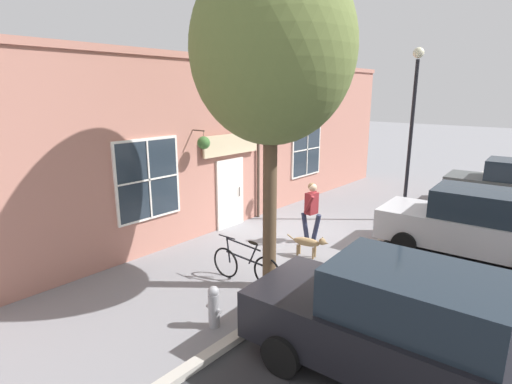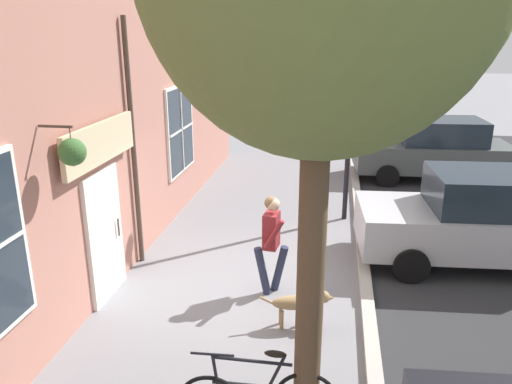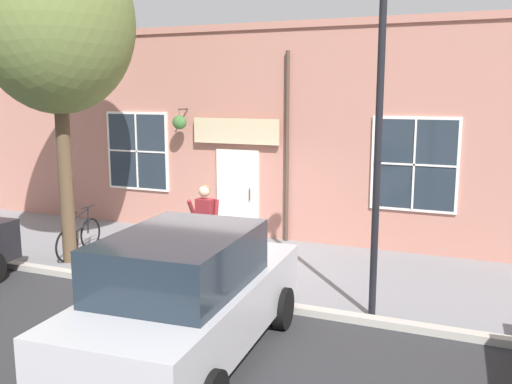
{
  "view_description": "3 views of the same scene",
  "coord_description": "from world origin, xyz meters",
  "px_view_note": "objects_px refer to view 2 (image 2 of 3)",
  "views": [
    {
      "loc": [
        6.06,
        -8.91,
        4.04
      ],
      "look_at": [
        -0.46,
        -1.28,
        1.51
      ],
      "focal_mm": 28.0,
      "sensor_mm": 36.0,
      "label": 1
    },
    {
      "loc": [
        1.36,
        -7.33,
        4.17
      ],
      "look_at": [
        0.07,
        0.73,
        1.49
      ],
      "focal_mm": 35.0,
      "sensor_mm": 36.0,
      "label": 2
    },
    {
      "loc": [
        10.17,
        5.21,
        3.48
      ],
      "look_at": [
        -1.28,
        0.36,
        1.28
      ],
      "focal_mm": 40.0,
      "sensor_mm": 36.0,
      "label": 3
    }
  ],
  "objects_px": {
    "dog_on_leash": "(300,303)",
    "parked_car_far_end": "(434,149)",
    "street_lamp": "(353,66)",
    "parked_car_mid_block": "(483,219)",
    "pedestrian_walking": "(272,236)"
  },
  "relations": [
    {
      "from": "pedestrian_walking",
      "to": "dog_on_leash",
      "type": "distance_m",
      "value": 1.24
    },
    {
      "from": "parked_car_mid_block",
      "to": "parked_car_far_end",
      "type": "height_order",
      "value": "same"
    },
    {
      "from": "pedestrian_walking",
      "to": "parked_car_mid_block",
      "type": "xyz_separation_m",
      "value": [
        3.65,
        1.68,
        -0.12
      ]
    },
    {
      "from": "parked_car_far_end",
      "to": "street_lamp",
      "type": "height_order",
      "value": "street_lamp"
    },
    {
      "from": "dog_on_leash",
      "to": "parked_car_mid_block",
      "type": "distance_m",
      "value": 4.09
    },
    {
      "from": "parked_car_far_end",
      "to": "parked_car_mid_block",
      "type": "bearing_deg",
      "value": -90.91
    },
    {
      "from": "parked_car_far_end",
      "to": "dog_on_leash",
      "type": "bearing_deg",
      "value": -111.46
    },
    {
      "from": "pedestrian_walking",
      "to": "parked_car_mid_block",
      "type": "bearing_deg",
      "value": 24.66
    },
    {
      "from": "street_lamp",
      "to": "parked_car_mid_block",
      "type": "bearing_deg",
      "value": -38.22
    },
    {
      "from": "parked_car_far_end",
      "to": "street_lamp",
      "type": "relative_size",
      "value": 0.83
    },
    {
      "from": "dog_on_leash",
      "to": "parked_car_far_end",
      "type": "height_order",
      "value": "parked_car_far_end"
    },
    {
      "from": "dog_on_leash",
      "to": "parked_car_mid_block",
      "type": "relative_size",
      "value": 0.25
    },
    {
      "from": "pedestrian_walking",
      "to": "dog_on_leash",
      "type": "bearing_deg",
      "value": -59.74
    },
    {
      "from": "pedestrian_walking",
      "to": "parked_car_far_end",
      "type": "relative_size",
      "value": 0.38
    },
    {
      "from": "pedestrian_walking",
      "to": "parked_car_far_end",
      "type": "xyz_separation_m",
      "value": [
        3.74,
        7.21,
        -0.12
      ]
    }
  ]
}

